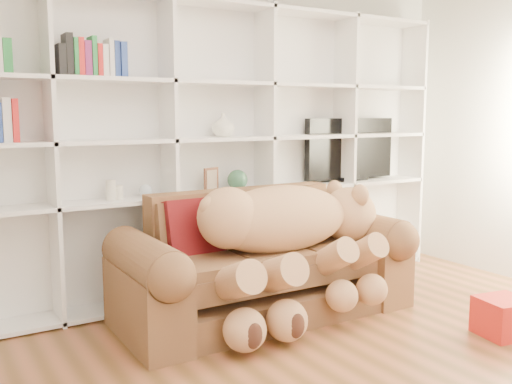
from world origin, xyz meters
TOP-DOWN VIEW (x-y plane):
  - wall_back at (0.00, 2.50)m, footprint 5.00×0.02m
  - bookshelf at (-0.24, 2.36)m, footprint 4.43×0.35m
  - sofa at (0.04, 1.68)m, footprint 2.19×0.94m
  - teddy_bear at (0.14, 1.49)m, footprint 1.68×0.91m
  - throw_pillow at (-0.46, 1.83)m, footprint 0.43×0.25m
  - gift_box at (1.22, 0.46)m, footprint 0.37×0.35m
  - tv at (1.44, 2.35)m, footprint 1.01×0.18m
  - picture_frame at (-0.07, 2.30)m, footprint 0.15×0.07m
  - green_vase at (0.18, 2.30)m, footprint 0.17×0.17m
  - figurine_tall at (-0.91, 2.30)m, footprint 0.10×0.10m
  - figurine_short at (-0.85, 2.30)m, footprint 0.08×0.08m
  - snow_globe at (-0.64, 2.30)m, footprint 0.10×0.10m
  - shelf_vase at (0.04, 2.30)m, footprint 0.24×0.24m

SIDE VIEW (x-z plane):
  - gift_box at x=1.22m, z-range 0.00..0.26m
  - sofa at x=0.04m, z-range -0.11..0.81m
  - teddy_bear at x=0.14m, z-range 0.16..1.13m
  - throw_pillow at x=-0.46m, z-range 0.46..0.91m
  - snow_globe at x=-0.64m, z-range 0.87..0.97m
  - figurine_short at x=-0.85m, z-range 0.86..0.97m
  - figurine_tall at x=-0.91m, z-range 0.86..1.01m
  - green_vase at x=0.18m, z-range 0.86..1.04m
  - picture_frame at x=-0.07m, z-range 0.87..1.07m
  - tv at x=1.44m, z-range 0.86..1.46m
  - bookshelf at x=-0.24m, z-range 0.11..2.51m
  - wall_back at x=0.00m, z-range 0.00..2.70m
  - shelf_vase at x=0.04m, z-range 1.31..1.51m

